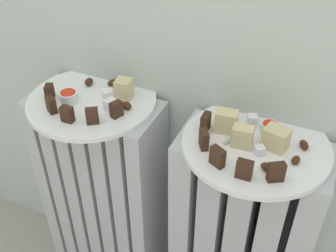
# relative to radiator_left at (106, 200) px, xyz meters

# --- Properties ---
(radiator_left) EXTENTS (0.34, 0.16, 0.68)m
(radiator_left) POSITION_rel_radiator_left_xyz_m (0.00, 0.00, 0.00)
(radiator_left) COLOR #B2B2B7
(radiator_left) RESTS_ON ground_plane
(radiator_right) EXTENTS (0.34, 0.16, 0.68)m
(radiator_right) POSITION_rel_radiator_left_xyz_m (0.40, -0.00, 0.00)
(radiator_right) COLOR #B2B2B7
(radiator_right) RESTS_ON ground_plane
(plate_left) EXTENTS (0.31, 0.31, 0.01)m
(plate_left) POSITION_rel_radiator_left_xyz_m (-0.00, 0.00, 0.35)
(plate_left) COLOR white
(plate_left) RESTS_ON radiator_left
(plate_right) EXTENTS (0.31, 0.31, 0.01)m
(plate_right) POSITION_rel_radiator_left_xyz_m (0.40, 0.00, 0.35)
(plate_right) COLOR white
(plate_right) RESTS_ON radiator_right
(dark_cake_slice_left_0) EXTENTS (0.03, 0.03, 0.04)m
(dark_cake_slice_left_0) POSITION_rel_radiator_left_xyz_m (-0.09, -0.04, 0.37)
(dark_cake_slice_left_0) COLOR #382114
(dark_cake_slice_left_0) RESTS_ON plate_left
(dark_cake_slice_left_1) EXTENTS (0.03, 0.03, 0.04)m
(dark_cake_slice_left_1) POSITION_rel_radiator_left_xyz_m (-0.05, -0.08, 0.37)
(dark_cake_slice_left_1) COLOR #382114
(dark_cake_slice_left_1) RESTS_ON plate_left
(dark_cake_slice_left_2) EXTENTS (0.03, 0.02, 0.04)m
(dark_cake_slice_left_2) POSITION_rel_radiator_left_xyz_m (0.00, -0.10, 0.37)
(dark_cake_slice_left_2) COLOR #382114
(dark_cake_slice_left_2) RESTS_ON plate_left
(dark_cake_slice_left_3) EXTENTS (0.03, 0.03, 0.04)m
(dark_cake_slice_left_3) POSITION_rel_radiator_left_xyz_m (0.06, -0.08, 0.37)
(dark_cake_slice_left_3) COLOR #382114
(dark_cake_slice_left_3) RESTS_ON plate_left
(dark_cake_slice_left_4) EXTENTS (0.03, 0.03, 0.04)m
(dark_cake_slice_left_4) POSITION_rel_radiator_left_xyz_m (0.09, -0.04, 0.37)
(dark_cake_slice_left_4) COLOR #382114
(dark_cake_slice_left_4) RESTS_ON plate_left
(marble_cake_slice_left_0) EXTENTS (0.04, 0.04, 0.05)m
(marble_cake_slice_left_0) POSITION_rel_radiator_left_xyz_m (0.07, 0.04, 0.38)
(marble_cake_slice_left_0) COLOR beige
(marble_cake_slice_left_0) RESTS_ON plate_left
(turkish_delight_left_0) EXTENTS (0.03, 0.03, 0.02)m
(turkish_delight_left_0) POSITION_rel_radiator_left_xyz_m (0.04, 0.02, 0.37)
(turkish_delight_left_0) COLOR white
(turkish_delight_left_0) RESTS_ON plate_left
(turkish_delight_left_1) EXTENTS (0.03, 0.03, 0.03)m
(turkish_delight_left_1) POSITION_rel_radiator_left_xyz_m (0.07, -0.02, 0.37)
(turkish_delight_left_1) COLOR white
(turkish_delight_left_1) RESTS_ON plate_left
(medjool_date_left_0) EXTENTS (0.02, 0.02, 0.02)m
(medjool_date_left_0) POSITION_rel_radiator_left_xyz_m (-0.02, -0.07, 0.36)
(medjool_date_left_0) COLOR #3D1E0F
(medjool_date_left_0) RESTS_ON plate_left
(medjool_date_left_1) EXTENTS (0.02, 0.03, 0.02)m
(medjool_date_left_1) POSITION_rel_radiator_left_xyz_m (-0.04, 0.05, 0.36)
(medjool_date_left_1) COLOR #3D1E0F
(medjool_date_left_1) RESTS_ON plate_left
(medjool_date_left_2) EXTENTS (0.03, 0.03, 0.02)m
(medjool_date_left_2) POSITION_rel_radiator_left_xyz_m (0.10, -0.00, 0.36)
(medjool_date_left_2) COLOR #3D1E0F
(medjool_date_left_2) RESTS_ON plate_left
(medjool_date_left_3) EXTENTS (0.02, 0.03, 0.02)m
(medjool_date_left_3) POSITION_rel_radiator_left_xyz_m (0.01, 0.07, 0.36)
(medjool_date_left_3) COLOR #3D1E0F
(medjool_date_left_3) RESTS_ON plate_left
(jam_bowl_left) EXTENTS (0.04, 0.04, 0.03)m
(jam_bowl_left) POSITION_rel_radiator_left_xyz_m (-0.04, -0.03, 0.37)
(jam_bowl_left) COLOR white
(jam_bowl_left) RESTS_ON plate_left
(dark_cake_slice_right_0) EXTENTS (0.02, 0.03, 0.04)m
(dark_cake_slice_right_0) POSITION_rel_radiator_left_xyz_m (0.29, -0.00, 0.38)
(dark_cake_slice_right_0) COLOR #382114
(dark_cake_slice_right_0) RESTS_ON plate_right
(dark_cake_slice_right_1) EXTENTS (0.03, 0.03, 0.04)m
(dark_cake_slice_right_1) POSITION_rel_radiator_left_xyz_m (0.31, -0.06, 0.38)
(dark_cake_slice_right_1) COLOR #382114
(dark_cake_slice_right_1) RESTS_ON plate_right
(dark_cake_slice_right_2) EXTENTS (0.03, 0.03, 0.04)m
(dark_cake_slice_right_2) POSITION_rel_radiator_left_xyz_m (0.35, -0.10, 0.38)
(dark_cake_slice_right_2) COLOR #382114
(dark_cake_slice_right_2) RESTS_ON plate_right
(dark_cake_slice_right_3) EXTENTS (0.03, 0.02, 0.04)m
(dark_cake_slice_right_3) POSITION_rel_radiator_left_xyz_m (0.40, -0.11, 0.38)
(dark_cake_slice_right_3) COLOR #382114
(dark_cake_slice_right_3) RESTS_ON plate_right
(dark_cake_slice_right_4) EXTENTS (0.03, 0.03, 0.04)m
(dark_cake_slice_right_4) POSITION_rel_radiator_left_xyz_m (0.46, -0.09, 0.38)
(dark_cake_slice_right_4) COLOR #382114
(dark_cake_slice_right_4) RESTS_ON plate_right
(marble_cake_slice_right_0) EXTENTS (0.05, 0.04, 0.05)m
(marble_cake_slice_right_0) POSITION_rel_radiator_left_xyz_m (0.33, 0.01, 0.38)
(marble_cake_slice_right_0) COLOR beige
(marble_cake_slice_right_0) RESTS_ON plate_right
(marble_cake_slice_right_1) EXTENTS (0.06, 0.05, 0.05)m
(marble_cake_slice_right_1) POSITION_rel_radiator_left_xyz_m (0.44, 0.00, 0.38)
(marble_cake_slice_right_1) COLOR beige
(marble_cake_slice_right_1) RESTS_ON plate_right
(marble_cake_slice_right_2) EXTENTS (0.04, 0.03, 0.05)m
(marble_cake_slice_right_2) POSITION_rel_radiator_left_xyz_m (0.38, -0.02, 0.38)
(marble_cake_slice_right_2) COLOR beige
(marble_cake_slice_right_2) RESTS_ON plate_right
(turkish_delight_right_0) EXTENTS (0.03, 0.03, 0.02)m
(turkish_delight_right_0) POSITION_rel_radiator_left_xyz_m (0.42, -0.03, 0.37)
(turkish_delight_right_0) COLOR white
(turkish_delight_right_0) RESTS_ON plate_right
(turkish_delight_right_1) EXTENTS (0.03, 0.03, 0.02)m
(turkish_delight_right_1) POSITION_rel_radiator_left_xyz_m (0.38, 0.06, 0.37)
(turkish_delight_right_1) COLOR white
(turkish_delight_right_1) RESTS_ON plate_right
(medjool_date_right_0) EXTENTS (0.03, 0.03, 0.02)m
(medjool_date_right_0) POSITION_rel_radiator_left_xyz_m (0.49, 0.02, 0.36)
(medjool_date_right_0) COLOR #3D1E0F
(medjool_date_right_0) RESTS_ON plate_right
(medjool_date_right_1) EXTENTS (0.02, 0.03, 0.01)m
(medjool_date_right_1) POSITION_rel_radiator_left_xyz_m (0.49, -0.03, 0.36)
(medjool_date_right_1) COLOR #3D1E0F
(medjool_date_right_1) RESTS_ON plate_right
(medjool_date_right_2) EXTENTS (0.03, 0.03, 0.02)m
(medjool_date_right_2) POSITION_rel_radiator_left_xyz_m (0.33, 0.06, 0.36)
(medjool_date_right_2) COLOR #3D1E0F
(medjool_date_right_2) RESTS_ON plate_right
(medjool_date_right_3) EXTENTS (0.03, 0.02, 0.02)m
(medjool_date_right_3) POSITION_rel_radiator_left_xyz_m (0.44, -0.07, 0.36)
(medjool_date_right_3) COLOR #3D1E0F
(medjool_date_right_3) RESTS_ON plate_right
(jam_bowl_right) EXTENTS (0.04, 0.04, 0.02)m
(jam_bowl_right) POSITION_rel_radiator_left_xyz_m (0.42, 0.04, 0.37)
(jam_bowl_right) COLOR white
(jam_bowl_right) RESTS_ON plate_right
(fork) EXTENTS (0.05, 0.09, 0.00)m
(fork) POSITION_rel_radiator_left_xyz_m (0.36, 0.02, 0.36)
(fork) COLOR #B7B7BC
(fork) RESTS_ON plate_right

